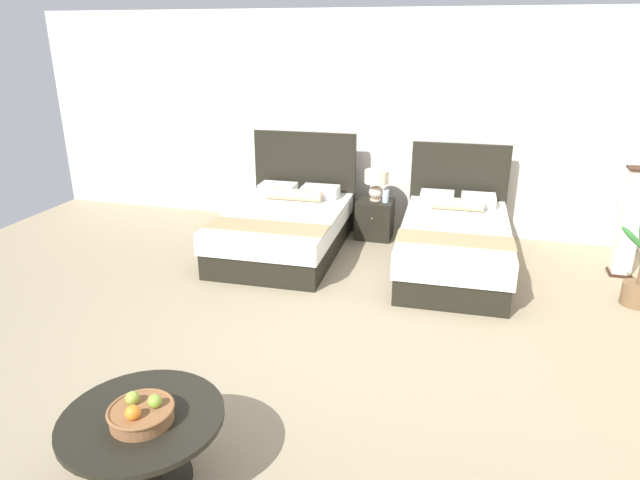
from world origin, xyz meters
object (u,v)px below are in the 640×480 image
bed_near_window (285,227)px  floor_lamp_corner (629,223)px  nightstand (375,219)px  table_lamp (376,181)px  coffee_table (144,433)px  vase (386,196)px  potted_palm (639,282)px  fruit_bowl (141,413)px  bed_near_corner (454,242)px

bed_near_window → floor_lamp_corner: size_ratio=1.71×
nightstand → table_lamp: table_lamp is taller
bed_near_window → coffee_table: size_ratio=2.21×
nightstand → floor_lamp_corner: size_ratio=0.41×
bed_near_window → nightstand: bearing=38.5°
table_lamp → floor_lamp_corner: size_ratio=0.32×
coffee_table → vase: bearing=81.6°
table_lamp → floor_lamp_corner: bearing=-9.4°
table_lamp → potted_palm: bearing=-23.7°
nightstand → table_lamp: size_ratio=1.28×
nightstand → vase: 0.36m
fruit_bowl → potted_palm: 4.75m
potted_palm → bed_near_window: bearing=173.2°
floor_lamp_corner → potted_palm: size_ratio=1.36×
bed_near_window → nightstand: (0.97, 0.77, -0.06)m
vase → coffee_table: vase is taller
coffee_table → potted_palm: bearing=44.8°
coffee_table → fruit_bowl: size_ratio=2.52×
coffee_table → nightstand: bearing=83.4°
table_lamp → bed_near_corner: bearing=-37.3°
coffee_table → table_lamp: bearing=83.4°
bed_near_corner → bed_near_window: bearing=179.9°
fruit_bowl → potted_palm: size_ratio=0.42×
bed_near_corner → floor_lamp_corner: 1.86m
nightstand → bed_near_window: bearing=-141.5°
fruit_bowl → bed_near_window: bearing=97.0°
nightstand → potted_palm: potted_palm is taller
bed_near_corner → vase: bearing=141.0°
bed_near_corner → floor_lamp_corner: (1.80, 0.32, 0.29)m
bed_near_window → floor_lamp_corner: bed_near_window is taller
bed_near_window → table_lamp: bearing=39.2°
potted_palm → fruit_bowl: bearing=-134.6°
nightstand → coffee_table: (-0.53, -4.56, 0.10)m
floor_lamp_corner → potted_palm: bearing=-91.1°
fruit_bowl → bed_near_corner: bearing=68.1°
vase → floor_lamp_corner: 2.74m
vase → nightstand: bearing=163.6°
vase → potted_palm: potted_palm is taller
bed_near_corner → table_lamp: (-1.04, 0.79, 0.43)m
floor_lamp_corner → coffee_table: bearing=-129.4°
potted_palm → coffee_table: bearing=-135.2°
table_lamp → floor_lamp_corner: (2.85, -0.47, -0.15)m
table_lamp → potted_palm: (2.83, -1.24, -0.50)m
fruit_bowl → potted_palm: potted_palm is taller
bed_near_window → bed_near_corner: (2.01, -0.00, 0.01)m
nightstand → fruit_bowl: bearing=-96.2°
nightstand → coffee_table: bearing=-96.6°
table_lamp → vase: 0.22m
bed_near_corner → vase: size_ratio=13.25×
nightstand → potted_palm: 3.08m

